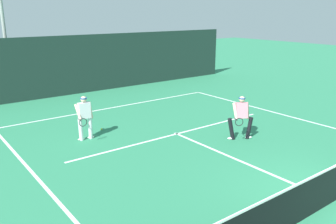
{
  "coord_description": "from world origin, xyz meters",
  "views": [
    {
      "loc": [
        -8.02,
        -3.76,
        4.55
      ],
      "look_at": [
        -0.54,
        6.12,
        1.0
      ],
      "focal_mm": 37.88,
      "sensor_mm": 36.0,
      "label": 1
    }
  ],
  "objects_px": {
    "tennis_ball": "(101,129)",
    "light_pole": "(1,1)",
    "player_near": "(241,116)",
    "player_far": "(85,116)"
  },
  "relations": [
    {
      "from": "tennis_ball",
      "to": "light_pole",
      "type": "xyz_separation_m",
      "value": [
        -1.31,
        8.13,
        4.98
      ]
    },
    {
      "from": "player_near",
      "to": "player_far",
      "type": "distance_m",
      "value": 5.65
    },
    {
      "from": "tennis_ball",
      "to": "light_pole",
      "type": "height_order",
      "value": "light_pole"
    },
    {
      "from": "player_near",
      "to": "tennis_ball",
      "type": "relative_size",
      "value": 24.64
    },
    {
      "from": "player_far",
      "to": "tennis_ball",
      "type": "height_order",
      "value": "player_far"
    },
    {
      "from": "player_near",
      "to": "light_pole",
      "type": "distance_m",
      "value": 13.73
    },
    {
      "from": "tennis_ball",
      "to": "light_pole",
      "type": "bearing_deg",
      "value": 99.13
    },
    {
      "from": "player_near",
      "to": "light_pole",
      "type": "bearing_deg",
      "value": -40.28
    },
    {
      "from": "player_far",
      "to": "tennis_ball",
      "type": "distance_m",
      "value": 1.44
    },
    {
      "from": "player_near",
      "to": "player_far",
      "type": "xyz_separation_m",
      "value": [
        -4.53,
        3.38,
        0.0
      ]
    }
  ]
}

